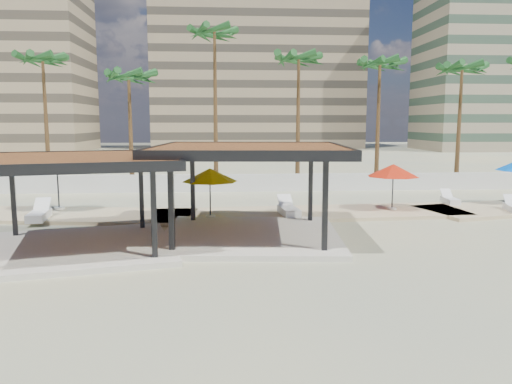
# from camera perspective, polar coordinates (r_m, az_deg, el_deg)

# --- Properties ---
(ground) EXTENTS (200.00, 200.00, 0.00)m
(ground) POSITION_cam_1_polar(r_m,az_deg,el_deg) (18.72, 3.99, -6.65)
(ground) COLOR #C2B580
(ground) RESTS_ON ground
(promenade) EXTENTS (44.45, 7.97, 0.24)m
(promenade) POSITION_cam_1_polar(r_m,az_deg,el_deg) (26.42, 6.04, -2.24)
(promenade) COLOR #C6B284
(promenade) RESTS_ON ground
(boundary_wall) EXTENTS (56.00, 0.30, 1.20)m
(boundary_wall) POSITION_cam_1_polar(r_m,az_deg,el_deg) (34.28, 0.38, 1.07)
(boundary_wall) COLOR silver
(boundary_wall) RESTS_ON ground
(building_mid) EXTENTS (38.00, 16.00, 30.40)m
(building_mid) POSITION_cam_1_polar(r_m,az_deg,el_deg) (96.64, 0.06, 13.64)
(building_mid) COLOR #847259
(building_mid) RESTS_ON ground
(pavilion_central) EXTENTS (8.09, 8.09, 3.81)m
(pavilion_central) POSITION_cam_1_polar(r_m,az_deg,el_deg) (20.18, -0.70, 1.01)
(pavilion_central) COLOR beige
(pavilion_central) RESTS_ON ground
(pavilion_west) EXTENTS (8.37, 8.37, 3.52)m
(pavilion_west) POSITION_cam_1_polar(r_m,az_deg,el_deg) (19.39, -19.80, -0.27)
(pavilion_west) COLOR beige
(pavilion_west) RESTS_ON ground
(umbrella_b) EXTENTS (2.97, 2.97, 2.37)m
(umbrella_b) POSITION_cam_1_polar(r_m,az_deg,el_deg) (23.88, -5.29, 1.93)
(umbrella_b) COLOR beige
(umbrella_b) RESTS_ON promenade
(umbrella_c) EXTENTS (3.15, 3.15, 2.40)m
(umbrella_c) POSITION_cam_1_polar(r_m,az_deg,el_deg) (26.83, 15.42, 2.38)
(umbrella_c) COLOR beige
(umbrella_c) RESTS_ON promenade
(umbrella_f) EXTENTS (4.09, 4.09, 2.84)m
(umbrella_f) POSITION_cam_1_polar(r_m,az_deg,el_deg) (27.87, -21.82, 3.09)
(umbrella_f) COLOR beige
(umbrella_f) RESTS_ON promenade
(lounger_a) EXTENTS (1.04, 2.39, 0.87)m
(lounger_a) POSITION_cam_1_polar(r_m,az_deg,el_deg) (25.70, -23.55, -2.40)
(lounger_a) COLOR white
(lounger_a) RESTS_ON promenade
(lounger_b) EXTENTS (0.97, 2.37, 0.87)m
(lounger_b) POSITION_cam_1_polar(r_m,az_deg,el_deg) (24.80, 3.73, -2.10)
(lounger_b) COLOR white
(lounger_b) RESTS_ON promenade
(lounger_d) EXTENTS (0.79, 1.91, 0.70)m
(lounger_d) POSITION_cam_1_polar(r_m,az_deg,el_deg) (30.39, 21.28, -0.85)
(lounger_d) COLOR white
(lounger_d) RESTS_ON promenade
(palm_b) EXTENTS (3.00, 3.00, 9.93)m
(palm_b) POSITION_cam_1_polar(r_m,az_deg,el_deg) (38.93, -23.18, 13.25)
(palm_b) COLOR brown
(palm_b) RESTS_ON ground
(palm_c) EXTENTS (3.00, 3.00, 8.72)m
(palm_c) POSITION_cam_1_polar(r_m,az_deg,el_deg) (36.74, -14.33, 12.21)
(palm_c) COLOR brown
(palm_c) RESTS_ON ground
(palm_d) EXTENTS (3.00, 3.00, 11.88)m
(palm_d) POSITION_cam_1_polar(r_m,az_deg,el_deg) (37.30, -4.75, 16.91)
(palm_d) COLOR brown
(palm_d) RESTS_ON ground
(palm_e) EXTENTS (3.00, 3.00, 10.07)m
(palm_e) POSITION_cam_1_polar(r_m,az_deg,el_deg) (36.99, 4.90, 14.36)
(palm_e) COLOR brown
(palm_e) RESTS_ON ground
(palm_f) EXTENTS (3.00, 3.00, 9.76)m
(palm_f) POSITION_cam_1_polar(r_m,az_deg,el_deg) (38.50, 13.97, 13.47)
(palm_f) COLOR brown
(palm_f) RESTS_ON ground
(palm_g) EXTENTS (3.00, 3.00, 9.43)m
(palm_g) POSITION_cam_1_polar(r_m,az_deg,el_deg) (40.31, 22.48, 12.42)
(palm_g) COLOR brown
(palm_g) RESTS_ON ground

